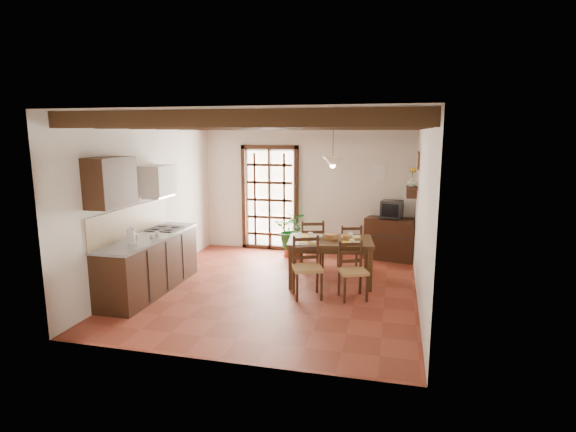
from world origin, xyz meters
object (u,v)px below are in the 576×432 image
(dining_table, at_px, (330,245))
(chair_far_right, at_px, (349,256))
(kitchen_counter, at_px, (150,263))
(chair_near_left, at_px, (307,278))
(crt_tv, at_px, (392,209))
(potted_plant, at_px, (292,230))
(sideboard, at_px, (390,239))
(chair_far_left, at_px, (311,254))
(chair_near_right, at_px, (352,281))
(pendant_lamp, at_px, (333,161))

(dining_table, distance_m, chair_far_right, 0.89)
(kitchen_counter, xyz_separation_m, chair_near_left, (2.52, 0.33, -0.18))
(chair_near_left, height_order, crt_tv, crt_tv)
(chair_far_right, distance_m, potted_plant, 1.46)
(kitchen_counter, bearing_deg, sideboard, 36.99)
(dining_table, distance_m, potted_plant, 1.78)
(chair_near_left, height_order, chair_far_right, chair_near_left)
(chair_near_left, relative_size, chair_far_right, 1.07)
(dining_table, bearing_deg, kitchen_counter, -166.66)
(chair_far_left, distance_m, potted_plant, 1.01)
(chair_far_right, bearing_deg, chair_near_right, 80.69)
(chair_far_left, bearing_deg, chair_near_right, 107.56)
(chair_far_right, relative_size, crt_tv, 1.93)
(dining_table, relative_size, sideboard, 1.52)
(chair_near_left, relative_size, chair_far_left, 0.98)
(chair_far_right, bearing_deg, chair_far_left, -9.00)
(chair_near_left, relative_size, pendant_lamp, 1.12)
(crt_tv, distance_m, pendant_lamp, 2.16)
(crt_tv, bearing_deg, kitchen_counter, -132.53)
(dining_table, bearing_deg, potted_plant, 116.23)
(dining_table, xyz_separation_m, potted_plant, (-1.00, 1.46, -0.09))
(chair_near_left, xyz_separation_m, pendant_lamp, (0.25, 0.86, 1.78))
(dining_table, height_order, pendant_lamp, pendant_lamp)
(kitchen_counter, xyz_separation_m, crt_tv, (3.75, 2.82, 0.56))
(chair_near_left, xyz_separation_m, chair_far_left, (-0.20, 1.42, 0.01))
(chair_far_left, xyz_separation_m, potted_plant, (-0.56, 0.80, 0.27))
(sideboard, bearing_deg, dining_table, -106.87)
(chair_near_right, bearing_deg, potted_plant, 101.97)
(kitchen_counter, xyz_separation_m, chair_far_left, (2.33, 1.75, -0.17))
(crt_tv, relative_size, potted_plant, 0.23)
(chair_near_left, relative_size, chair_near_right, 1.07)
(crt_tv, bearing_deg, chair_far_left, -132.70)
(chair_near_right, xyz_separation_m, sideboard, (0.53, 2.39, 0.15))
(chair_far_right, distance_m, pendant_lamp, 1.93)
(sideboard, xyz_separation_m, potted_plant, (-1.98, -0.27, 0.15))
(chair_far_left, relative_size, pendant_lamp, 1.15)
(chair_near_right, distance_m, crt_tv, 2.56)
(sideboard, distance_m, potted_plant, 2.00)
(pendant_lamp, bearing_deg, kitchen_counter, -156.69)
(chair_far_left, distance_m, sideboard, 1.79)
(chair_far_left, bearing_deg, sideboard, -159.61)
(chair_near_left, height_order, potted_plant, potted_plant)
(kitchen_counter, distance_m, crt_tv, 4.73)
(chair_far_left, bearing_deg, pendant_lamp, 112.11)
(crt_tv, bearing_deg, pendant_lamp, -110.50)
(chair_near_right, bearing_deg, chair_far_right, 75.65)
(kitchen_counter, height_order, chair_far_right, kitchen_counter)
(chair_near_right, distance_m, sideboard, 2.45)
(potted_plant, bearing_deg, chair_far_left, -55.33)
(pendant_lamp, bearing_deg, chair_near_right, -59.62)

